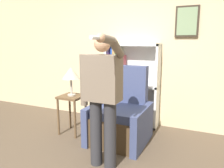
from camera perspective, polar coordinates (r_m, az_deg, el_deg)
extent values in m
cube|color=beige|center=(4.21, 4.92, 8.80)|extent=(8.00, 0.06, 2.80)
cube|color=#33281E|center=(3.95, 19.01, 15.19)|extent=(0.37, 0.04, 0.50)
cube|color=gray|center=(3.93, 18.97, 15.22)|extent=(0.31, 0.01, 0.44)
cube|color=white|center=(4.27, -1.03, 0.22)|extent=(0.04, 0.28, 1.52)
cube|color=white|center=(3.96, 11.77, -0.86)|extent=(0.04, 0.28, 1.52)
cube|color=white|center=(4.21, 5.73, 0.02)|extent=(1.01, 0.01, 1.52)
cube|color=white|center=(4.29, 4.96, -10.05)|extent=(1.01, 0.28, 0.04)
cube|color=white|center=(4.09, 5.13, -0.30)|extent=(1.01, 0.28, 0.04)
cube|color=white|center=(4.01, 5.31, 10.15)|extent=(1.01, 0.28, 0.04)
cube|color=purple|center=(4.36, -0.48, -5.84)|extent=(0.03, 0.19, 0.51)
cube|color=black|center=(4.34, 0.02, -5.94)|extent=(0.03, 0.23, 0.51)
cube|color=gold|center=(4.32, 0.61, -5.70)|extent=(0.05, 0.22, 0.56)
cube|color=black|center=(4.29, 1.35, -5.65)|extent=(0.05, 0.24, 0.58)
cube|color=orange|center=(4.29, 2.00, -6.46)|extent=(0.05, 0.18, 0.46)
cube|color=#BC4C56|center=(4.27, 2.51, -6.54)|extent=(0.03, 0.20, 0.46)
cube|color=#9E7A47|center=(4.26, 3.05, -6.78)|extent=(0.04, 0.16, 0.44)
cube|color=purple|center=(4.20, -0.37, 4.05)|extent=(0.05, 0.17, 0.54)
cube|color=#1E47B2|center=(4.17, 0.28, 5.02)|extent=(0.04, 0.16, 0.69)
cube|color=#9E7A47|center=(4.15, 0.91, 4.97)|extent=(0.06, 0.20, 0.68)
cube|color=#238438|center=(4.13, 1.66, 4.28)|extent=(0.05, 0.23, 0.59)
cube|color=white|center=(4.11, 2.36, 4.23)|extent=(0.03, 0.23, 0.59)
cube|color=#BC4C56|center=(4.10, 2.97, 3.82)|extent=(0.05, 0.18, 0.53)
cube|color=#4C3823|center=(3.50, 1.88, -11.45)|extent=(0.66, 0.79, 0.44)
cube|color=#3D4770|center=(3.36, 1.65, -7.25)|extent=(0.62, 0.67, 0.12)
cube|color=#3D4770|center=(3.67, 4.06, -2.59)|extent=(0.66, 0.16, 0.95)
cube|color=#3D4770|center=(3.62, -3.74, -9.41)|extent=(0.10, 0.87, 0.59)
cube|color=#3D4770|center=(3.35, 8.00, -11.21)|extent=(0.10, 0.87, 0.59)
cylinder|color=#2D2D33|center=(2.83, -4.18, -12.51)|extent=(0.15, 0.15, 0.86)
cylinder|color=#2D2D33|center=(2.75, -0.51, -13.21)|extent=(0.15, 0.15, 0.86)
cube|color=#756656|center=(2.58, -2.49, 1.55)|extent=(0.43, 0.24, 0.55)
sphere|color=tan|center=(2.55, -2.57, 10.49)|extent=(0.19, 0.19, 0.19)
cylinder|color=#756656|center=(2.72, -7.40, 1.02)|extent=(0.09, 0.09, 0.63)
cylinder|color=#756656|center=(2.35, 1.22, 9.32)|extent=(0.09, 0.28, 0.23)
cylinder|color=#756656|center=(2.13, -1.42, 11.63)|extent=(0.08, 0.27, 0.10)
sphere|color=tan|center=(2.01, -3.07, 11.98)|extent=(0.09, 0.09, 0.09)
cylinder|color=white|center=(1.93, -4.40, 12.02)|extent=(0.04, 0.15, 0.04)
cube|color=brown|center=(3.75, -10.49, -3.26)|extent=(0.39, 0.39, 0.04)
cylinder|color=brown|center=(3.81, -13.85, -8.38)|extent=(0.04, 0.04, 0.63)
cylinder|color=brown|center=(3.62, -9.63, -9.23)|extent=(0.04, 0.04, 0.63)
cylinder|color=brown|center=(4.06, -10.93, -7.04)|extent=(0.04, 0.04, 0.63)
cylinder|color=brown|center=(3.89, -6.86, -7.75)|extent=(0.04, 0.04, 0.63)
cylinder|color=#B7B2A8|center=(3.74, -10.51, -2.81)|extent=(0.13, 0.13, 0.02)
cylinder|color=#B7B2A8|center=(3.71, -10.58, -0.64)|extent=(0.03, 0.03, 0.26)
cone|color=beige|center=(3.67, -10.71, 2.84)|extent=(0.30, 0.30, 0.19)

